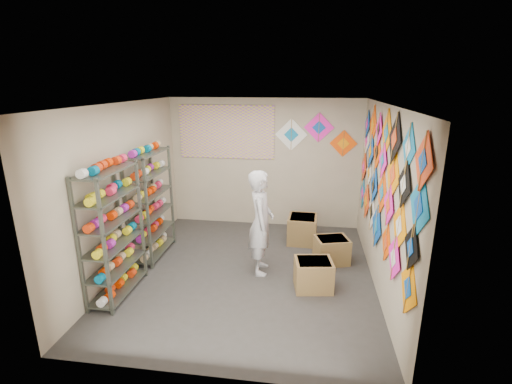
% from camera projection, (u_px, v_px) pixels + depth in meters
% --- Properties ---
extents(ground, '(4.50, 4.50, 0.00)m').
position_uv_depth(ground, '(247.00, 273.00, 6.06)').
color(ground, '#322F2C').
extents(room_walls, '(4.50, 4.50, 4.50)m').
position_uv_depth(room_walls, '(247.00, 175.00, 5.59)').
color(room_walls, tan).
rests_on(room_walls, ground).
extents(shelf_rack_front, '(0.40, 1.10, 1.90)m').
position_uv_depth(shelf_rack_front, '(113.00, 233.00, 5.23)').
color(shelf_rack_front, '#4C5147').
rests_on(shelf_rack_front, ground).
extents(shelf_rack_back, '(0.40, 1.10, 1.90)m').
position_uv_depth(shelf_rack_back, '(151.00, 204.00, 6.46)').
color(shelf_rack_back, '#4C5147').
rests_on(shelf_rack_back, ground).
extents(string_spools, '(0.12, 2.36, 0.12)m').
position_uv_depth(string_spools, '(133.00, 212.00, 5.82)').
color(string_spools, '#F62956').
rests_on(string_spools, ground).
extents(kite_wall_display, '(0.05, 4.24, 2.09)m').
position_uv_depth(kite_wall_display, '(382.00, 180.00, 5.34)').
color(kite_wall_display, '#FF8B02').
rests_on(kite_wall_display, room_walls).
extents(back_wall_kites, '(1.66, 0.02, 0.89)m').
position_uv_depth(back_wall_kites, '(314.00, 135.00, 7.48)').
color(back_wall_kites, silver).
rests_on(back_wall_kites, room_walls).
extents(poster, '(2.00, 0.01, 1.10)m').
position_uv_depth(poster, '(226.00, 132.00, 7.72)').
color(poster, '#9754B7').
rests_on(poster, room_walls).
extents(shopkeeper, '(0.71, 0.54, 1.70)m').
position_uv_depth(shopkeeper, '(261.00, 222.00, 5.90)').
color(shopkeeper, beige).
rests_on(shopkeeper, ground).
extents(carton_a, '(0.61, 0.53, 0.46)m').
position_uv_depth(carton_a, '(313.00, 275.00, 5.55)').
color(carton_a, olive).
rests_on(carton_a, ground).
extents(carton_b, '(0.65, 0.58, 0.45)m').
position_uv_depth(carton_b, '(332.00, 250.00, 6.37)').
color(carton_b, olive).
rests_on(carton_b, ground).
extents(carton_c, '(0.56, 0.62, 0.52)m').
position_uv_depth(carton_c, '(302.00, 229.00, 7.19)').
color(carton_c, olive).
rests_on(carton_c, ground).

